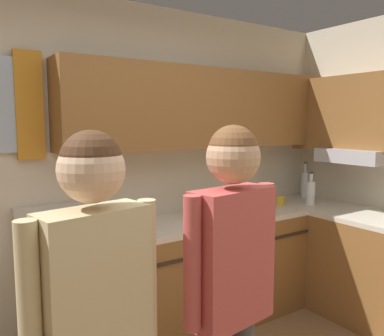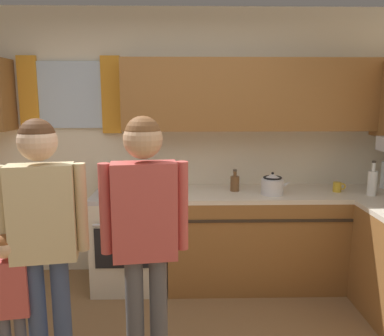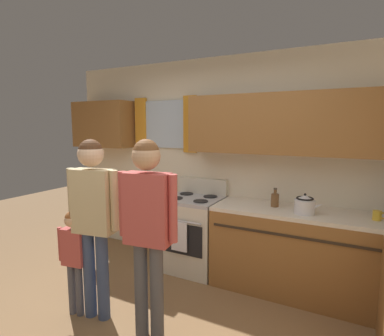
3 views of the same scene
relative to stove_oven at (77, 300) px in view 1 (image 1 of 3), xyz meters
The scene contains 10 objects.
back_wall_unit 1.12m from the stove_oven, 36.87° to the left, with size 4.60×0.42×2.60m.
kitchen_counter_run 1.84m from the stove_oven, 13.29° to the right, with size 2.23×2.10×0.90m.
stove_oven is the anchor object (origin of this frame).
bottle_tall_clear 2.51m from the stove_oven, ahead, with size 0.07×0.07×0.37m.
bottle_squat_brown 1.10m from the stove_oven, ahead, with size 0.08×0.08×0.21m.
bottle_milk_white 2.26m from the stove_oven, ahead, with size 0.08×0.08×0.31m.
mug_mustard_yellow 1.99m from the stove_oven, ahead, with size 0.12×0.08×0.09m.
stovetop_kettle 1.41m from the stove_oven, ahead, with size 0.27×0.20×0.21m.
adult_holding_child 1.46m from the stove_oven, 104.13° to the right, with size 0.51×0.22×1.65m.
adult_in_plaid 1.46m from the stove_oven, 78.50° to the right, with size 0.51×0.23×1.67m.
Camera 1 is at (-1.04, -1.01, 1.68)m, focal length 36.65 mm.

